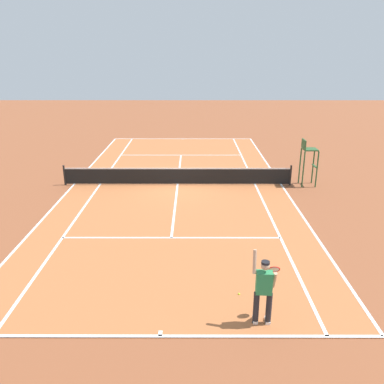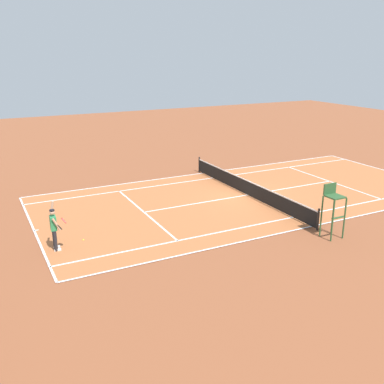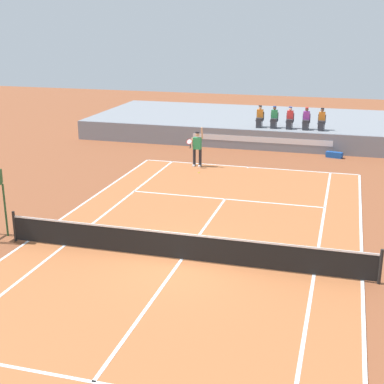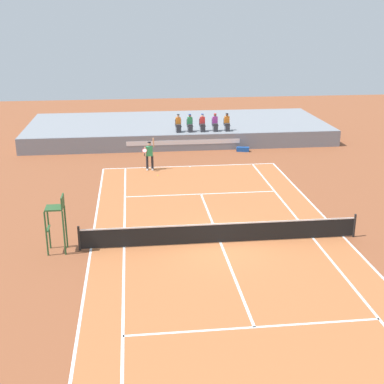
{
  "view_description": "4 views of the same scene",
  "coord_description": "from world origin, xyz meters",
  "px_view_note": "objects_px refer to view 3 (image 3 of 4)",
  "views": [
    {
      "loc": [
        -0.8,
        19.88,
        6.59
      ],
      "look_at": [
        -0.77,
        3.98,
        1.0
      ],
      "focal_mm": 37.04,
      "sensor_mm": 36.0,
      "label": 1
    },
    {
      "loc": [
        -20.44,
        14.0,
        7.99
      ],
      "look_at": [
        -0.77,
        3.98,
        1.0
      ],
      "focal_mm": 41.39,
      "sensor_mm": 36.0,
      "label": 2
    },
    {
      "loc": [
        4.67,
        -15.34,
        7.29
      ],
      "look_at": [
        -0.77,
        3.98,
        1.0
      ],
      "focal_mm": 51.81,
      "sensor_mm": 36.0,
      "label": 3
    },
    {
      "loc": [
        -3.58,
        -20.24,
        9.41
      ],
      "look_at": [
        -0.77,
        3.98,
        1.0
      ],
      "focal_mm": 49.01,
      "sensor_mm": 36.0,
      "label": 4
    }
  ],
  "objects_px": {
    "spectator_seated_0": "(260,117)",
    "spectator_seated_4": "(322,120)",
    "tennis_ball": "(199,173)",
    "equipment_bag": "(334,155)",
    "spectator_seated_1": "(274,117)",
    "spectator_seated_2": "(290,118)",
    "tennis_player": "(197,148)",
    "spectator_seated_3": "(306,119)"
  },
  "relations": [
    {
      "from": "spectator_seated_1",
      "to": "spectator_seated_4",
      "type": "distance_m",
      "value": 2.72
    },
    {
      "from": "spectator_seated_4",
      "to": "spectator_seated_3",
      "type": "bearing_deg",
      "value": 180.0
    },
    {
      "from": "tennis_ball",
      "to": "spectator_seated_2",
      "type": "bearing_deg",
      "value": 61.88
    },
    {
      "from": "spectator_seated_2",
      "to": "tennis_ball",
      "type": "bearing_deg",
      "value": -118.12
    },
    {
      "from": "equipment_bag",
      "to": "tennis_player",
      "type": "bearing_deg",
      "value": -150.05
    },
    {
      "from": "equipment_bag",
      "to": "tennis_ball",
      "type": "bearing_deg",
      "value": -140.8
    },
    {
      "from": "spectator_seated_2",
      "to": "spectator_seated_3",
      "type": "relative_size",
      "value": 1.0
    },
    {
      "from": "tennis_player",
      "to": "spectator_seated_1",
      "type": "bearing_deg",
      "value": 60.29
    },
    {
      "from": "spectator_seated_4",
      "to": "tennis_ball",
      "type": "relative_size",
      "value": 18.6
    },
    {
      "from": "equipment_bag",
      "to": "spectator_seated_0",
      "type": "bearing_deg",
      "value": 159.68
    },
    {
      "from": "spectator_seated_2",
      "to": "spectator_seated_4",
      "type": "xyz_separation_m",
      "value": [
        1.81,
        0.0,
        0.0
      ]
    },
    {
      "from": "tennis_ball",
      "to": "spectator_seated_0",
      "type": "bearing_deg",
      "value": 74.59
    },
    {
      "from": "spectator_seated_0",
      "to": "tennis_ball",
      "type": "xyz_separation_m",
      "value": [
        -1.87,
        -6.79,
        -1.75
      ]
    },
    {
      "from": "spectator_seated_1",
      "to": "tennis_player",
      "type": "height_order",
      "value": "spectator_seated_1"
    },
    {
      "from": "tennis_player",
      "to": "spectator_seated_3",
      "type": "bearing_deg",
      "value": 47.89
    },
    {
      "from": "spectator_seated_0",
      "to": "equipment_bag",
      "type": "bearing_deg",
      "value": -20.32
    },
    {
      "from": "spectator_seated_1",
      "to": "equipment_bag",
      "type": "height_order",
      "value": "spectator_seated_1"
    },
    {
      "from": "spectator_seated_3",
      "to": "spectator_seated_1",
      "type": "bearing_deg",
      "value": 180.0
    },
    {
      "from": "spectator_seated_4",
      "to": "equipment_bag",
      "type": "height_order",
      "value": "spectator_seated_4"
    },
    {
      "from": "spectator_seated_1",
      "to": "spectator_seated_4",
      "type": "bearing_deg",
      "value": 0.0
    },
    {
      "from": "spectator_seated_4",
      "to": "tennis_player",
      "type": "xyz_separation_m",
      "value": [
        -5.88,
        -5.54,
        -0.79
      ]
    },
    {
      "from": "spectator_seated_4",
      "to": "tennis_ball",
      "type": "xyz_separation_m",
      "value": [
        -5.44,
        -6.79,
        -1.75
      ]
    },
    {
      "from": "spectator_seated_0",
      "to": "spectator_seated_3",
      "type": "height_order",
      "value": "same"
    },
    {
      "from": "spectator_seated_1",
      "to": "tennis_ball",
      "type": "bearing_deg",
      "value": -111.8
    },
    {
      "from": "spectator_seated_3",
      "to": "equipment_bag",
      "type": "height_order",
      "value": "spectator_seated_3"
    },
    {
      "from": "spectator_seated_0",
      "to": "spectator_seated_2",
      "type": "height_order",
      "value": "same"
    },
    {
      "from": "spectator_seated_1",
      "to": "equipment_bag",
      "type": "xyz_separation_m",
      "value": [
        3.6,
        -1.64,
        -1.62
      ]
    },
    {
      "from": "spectator_seated_4",
      "to": "tennis_player",
      "type": "relative_size",
      "value": 0.61
    },
    {
      "from": "tennis_ball",
      "to": "equipment_bag",
      "type": "relative_size",
      "value": 0.07
    },
    {
      "from": "spectator_seated_1",
      "to": "spectator_seated_4",
      "type": "height_order",
      "value": "same"
    },
    {
      "from": "tennis_player",
      "to": "tennis_ball",
      "type": "relative_size",
      "value": 30.63
    },
    {
      "from": "spectator_seated_0",
      "to": "spectator_seated_2",
      "type": "bearing_deg",
      "value": 0.0
    },
    {
      "from": "spectator_seated_1",
      "to": "tennis_player",
      "type": "relative_size",
      "value": 0.61
    },
    {
      "from": "equipment_bag",
      "to": "spectator_seated_3",
      "type": "bearing_deg",
      "value": 136.79
    },
    {
      "from": "tennis_ball",
      "to": "equipment_bag",
      "type": "xyz_separation_m",
      "value": [
        6.31,
        5.15,
        0.13
      ]
    },
    {
      "from": "spectator_seated_3",
      "to": "tennis_player",
      "type": "height_order",
      "value": "spectator_seated_3"
    },
    {
      "from": "spectator_seated_0",
      "to": "spectator_seated_4",
      "type": "height_order",
      "value": "same"
    },
    {
      "from": "spectator_seated_0",
      "to": "tennis_ball",
      "type": "relative_size",
      "value": 18.6
    },
    {
      "from": "spectator_seated_0",
      "to": "spectator_seated_2",
      "type": "relative_size",
      "value": 1.0
    },
    {
      "from": "spectator_seated_2",
      "to": "spectator_seated_4",
      "type": "distance_m",
      "value": 1.81
    },
    {
      "from": "tennis_player",
      "to": "equipment_bag",
      "type": "relative_size",
      "value": 2.2
    },
    {
      "from": "spectator_seated_1",
      "to": "spectator_seated_2",
      "type": "height_order",
      "value": "same"
    }
  ]
}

